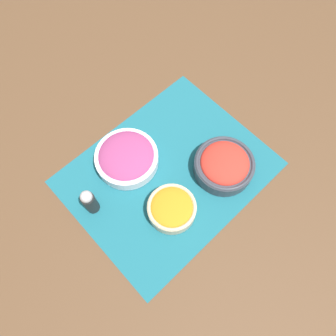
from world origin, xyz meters
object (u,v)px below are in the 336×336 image
(carrot_bowl, at_px, (172,208))
(pepper_shaker, at_px, (89,201))
(onion_bowl, at_px, (127,157))
(tomato_bowl, at_px, (224,165))

(carrot_bowl, xyz_separation_m, pepper_shaker, (-0.15, 0.16, 0.03))
(onion_bowl, height_order, pepper_shaker, pepper_shaker)
(carrot_bowl, distance_m, pepper_shaker, 0.22)
(onion_bowl, bearing_deg, tomato_bowl, -48.41)
(tomato_bowl, relative_size, carrot_bowl, 1.30)
(pepper_shaker, bearing_deg, onion_bowl, 14.85)
(tomato_bowl, distance_m, pepper_shaker, 0.39)
(onion_bowl, relative_size, tomato_bowl, 1.06)
(onion_bowl, distance_m, tomato_bowl, 0.28)
(tomato_bowl, xyz_separation_m, carrot_bowl, (-0.20, 0.01, -0.00))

